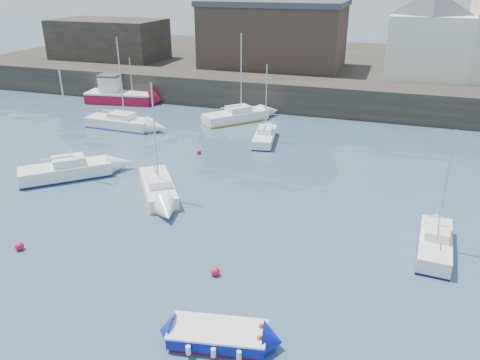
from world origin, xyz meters
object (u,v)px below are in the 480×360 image
(sailboat_b, at_px, (158,187))
(sailboat_e, at_px, (120,122))
(sailboat_a, at_px, (66,171))
(sailboat_c, at_px, (435,244))
(sailboat_f, at_px, (265,137))
(buoy_near, at_px, (20,250))
(buoy_mid, at_px, (215,275))
(sailboat_h, at_px, (236,116))
(buoy_far, at_px, (199,154))
(fishing_boat, at_px, (119,94))
(blue_dinghy, at_px, (218,335))

(sailboat_b, distance_m, sailboat_e, 15.46)
(sailboat_a, relative_size, sailboat_c, 1.23)
(sailboat_f, bearing_deg, sailboat_e, -178.13)
(buoy_near, xyz_separation_m, buoy_mid, (10.40, 1.09, 0.00))
(sailboat_b, xyz_separation_m, buoy_near, (-3.68, -8.30, -0.48))
(sailboat_a, bearing_deg, sailboat_c, -5.11)
(sailboat_a, bearing_deg, buoy_near, -67.24)
(sailboat_e, bearing_deg, sailboat_h, 29.44)
(sailboat_b, xyz_separation_m, sailboat_c, (16.63, -1.81, 0.01))
(sailboat_h, bearing_deg, buoy_mid, -73.44)
(buoy_far, bearing_deg, sailboat_f, 47.31)
(fishing_boat, height_order, buoy_mid, fishing_boat)
(sailboat_e, bearing_deg, sailboat_b, -49.45)
(blue_dinghy, bearing_deg, buoy_mid, 112.47)
(fishing_boat, height_order, sailboat_f, sailboat_f)
(sailboat_e, distance_m, sailboat_f, 13.81)
(sailboat_e, bearing_deg, sailboat_c, -26.93)
(sailboat_a, height_order, buoy_far, sailboat_a)
(fishing_boat, distance_m, buoy_near, 30.60)
(sailboat_c, distance_m, sailboat_f, 19.03)
(sailboat_f, xyz_separation_m, sailboat_h, (-4.27, 4.93, 0.08))
(sailboat_c, xyz_separation_m, sailboat_h, (-17.15, 18.93, 0.04))
(blue_dinghy, height_order, sailboat_f, sailboat_f)
(buoy_far, bearing_deg, buoy_near, -101.55)
(sailboat_e, distance_m, buoy_mid, 25.31)
(blue_dinghy, distance_m, sailboat_b, 14.14)
(buoy_mid, bearing_deg, buoy_far, 115.60)
(fishing_boat, relative_size, buoy_far, 20.74)
(sailboat_h, xyz_separation_m, buoy_far, (0.11, -9.45, -0.53))
(sailboat_b, height_order, buoy_mid, sailboat_b)
(blue_dinghy, relative_size, sailboat_b, 0.54)
(sailboat_b, height_order, sailboat_h, sailboat_h)
(sailboat_c, xyz_separation_m, buoy_far, (-17.05, 9.49, -0.49))
(buoy_far, bearing_deg, sailboat_h, 90.64)
(buoy_mid, relative_size, buoy_far, 1.20)
(sailboat_h, bearing_deg, sailboat_c, -47.82)
(sailboat_e, bearing_deg, buoy_near, -72.37)
(sailboat_c, relative_size, buoy_far, 17.10)
(blue_dinghy, relative_size, buoy_mid, 8.86)
(sailboat_a, distance_m, sailboat_f, 16.22)
(buoy_mid, bearing_deg, sailboat_f, 98.69)
(fishing_boat, distance_m, sailboat_f, 20.53)
(sailboat_c, bearing_deg, blue_dinghy, -130.70)
(blue_dinghy, xyz_separation_m, buoy_near, (-12.11, 3.05, -0.40))
(sailboat_c, relative_size, sailboat_e, 0.78)
(fishing_boat, height_order, sailboat_c, sailboat_c)
(blue_dinghy, bearing_deg, buoy_far, 114.93)
(buoy_near, height_order, buoy_far, buoy_near)
(buoy_near, bearing_deg, sailboat_h, 82.91)
(buoy_near, bearing_deg, sailboat_c, 17.72)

